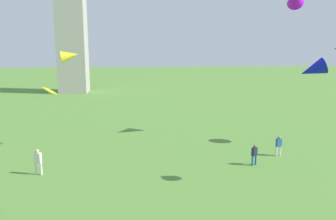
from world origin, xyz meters
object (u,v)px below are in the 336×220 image
kite_flying_1 (50,91)px  person_4 (254,154)px  kite_flying_3 (313,70)px  person_0 (279,145)px  person_2 (38,160)px  kite_flying_0 (70,56)px

kite_flying_1 → person_4: bearing=81.8°
person_4 → kite_flying_1: kite_flying_1 is taller
kite_flying_1 → kite_flying_3: bearing=98.3°
person_0 → person_2: bearing=172.0°
person_4 → kite_flying_3: kite_flying_3 is taller
person_4 → kite_flying_1: 17.35m
kite_flying_1 → person_0: bearing=90.1°
person_2 → kite_flying_1: kite_flying_1 is taller
person_0 → kite_flying_0: bearing=143.4°
person_2 → kite_flying_1: (-0.45, 6.16, 3.97)m
person_0 → person_4: person_0 is taller
person_0 → kite_flying_1: size_ratio=1.05×
kite_flying_0 → person_0: bearing=-122.2°
person_2 → person_4: 15.49m
person_0 → person_2: (-18.12, -2.62, 0.09)m
kite_flying_0 → kite_flying_3: (20.91, -3.91, -1.09)m
person_0 → kite_flying_3: size_ratio=0.64×
person_0 → person_4: bearing=-159.5°
person_4 → kite_flying_0: size_ratio=0.84×
kite_flying_0 → kite_flying_3: bearing=-112.4°
person_2 → person_0: bearing=-154.3°
person_4 → person_2: bearing=152.8°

